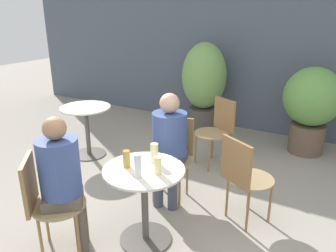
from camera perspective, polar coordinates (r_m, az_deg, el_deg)
The scene contains 15 objects.
storefront_wall at distance 5.44m, azimuth 17.68°, elevation 14.18°, with size 10.00×0.06×3.00m.
cafe_table_near at distance 2.83m, azimuth -4.13°, elevation -11.25°, with size 0.68×0.68×0.70m.
cafe_table_far at distance 4.60m, azimuth -13.98°, elevation 0.66°, with size 0.67×0.67×0.70m.
bistro_chair_0 at distance 3.48m, azimuth 0.99°, elevation -4.33°, with size 0.44×0.46×0.87m.
bistro_chair_1 at distance 2.85m, azimuth -20.64°, elevation -11.54°, with size 0.50×0.50×0.87m.
bistro_chair_2 at distance 3.10m, azimuth 12.96°, elevation -8.06°, with size 0.49×0.50×0.87m.
bistro_chair_3 at distance 4.25m, azimuth 8.66°, elevation 0.03°, with size 0.48×0.49×0.87m.
seated_person_0 at distance 3.27m, azimuth 0.18°, elevation -2.55°, with size 0.35×0.39×1.18m.
seated_person_1 at distance 2.74m, azimuth -17.97°, elevation -8.12°, with size 0.41×0.41×1.19m.
beer_glass_0 at distance 2.74m, azimuth -7.23°, elevation -5.71°, with size 0.06×0.06×0.15m.
beer_glass_1 at distance 2.56m, azimuth -5.29°, elevation -6.94°, with size 0.06×0.06×0.19m.
beer_glass_2 at distance 2.61m, azimuth -1.78°, elevation -6.86°, with size 0.06×0.06×0.15m.
beer_glass_3 at distance 2.79m, azimuth -2.38°, elevation -4.74°, with size 0.07×0.07×0.17m.
potted_plant_0 at distance 5.37m, azimuth 6.27°, elevation 7.59°, with size 0.72×0.72×1.46m.
potted_plant_1 at distance 4.90m, azimuth 23.75°, elevation 3.60°, with size 0.78×0.78×1.22m.
Camera 1 is at (1.20, -1.77, 1.95)m, focal length 35.00 mm.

